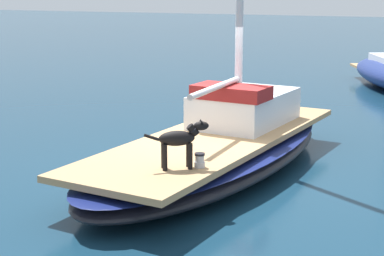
# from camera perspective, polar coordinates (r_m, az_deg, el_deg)

# --- Properties ---
(ground_plane) EXTENTS (120.00, 120.00, 0.00)m
(ground_plane) POSITION_cam_1_polar(r_m,az_deg,el_deg) (11.10, 2.09, -4.04)
(ground_plane) COLOR #143347
(sailboat_main) EXTENTS (3.29, 7.47, 0.66)m
(sailboat_main) POSITION_cam_1_polar(r_m,az_deg,el_deg) (11.00, 2.11, -2.37)
(sailboat_main) COLOR black
(sailboat_main) RESTS_ON ground
(cabin_house) EXTENTS (1.63, 2.36, 0.84)m
(cabin_house) POSITION_cam_1_polar(r_m,az_deg,el_deg) (11.82, 4.72, 2.00)
(cabin_house) COLOR silver
(cabin_house) RESTS_ON sailboat_main
(dog_black) EXTENTS (0.82, 0.60, 0.70)m
(dog_black) POSITION_cam_1_polar(r_m,az_deg,el_deg) (8.88, -1.11, -1.09)
(dog_black) COLOR black
(dog_black) RESTS_ON sailboat_main
(deck_winch) EXTENTS (0.16, 0.16, 0.21)m
(deck_winch) POSITION_cam_1_polar(r_m,az_deg,el_deg) (9.02, 0.71, -3.00)
(deck_winch) COLOR #B7B7BC
(deck_winch) RESTS_ON sailboat_main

